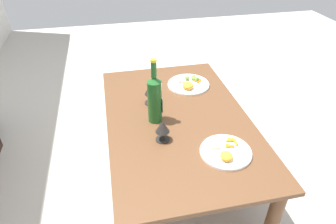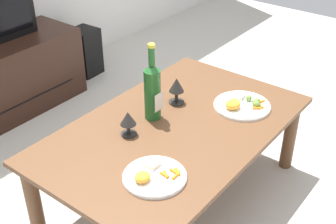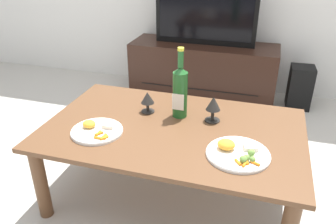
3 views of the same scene
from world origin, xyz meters
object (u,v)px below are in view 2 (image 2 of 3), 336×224
at_px(dining_table, 175,137).
at_px(wine_bottle, 152,90).
at_px(goblet_right, 177,87).
at_px(dinner_plate_left, 154,176).
at_px(dinner_plate_right, 242,105).
at_px(goblet_left, 128,120).
at_px(floor_speaker, 85,52).

relative_size(dining_table, wine_bottle, 3.45).
height_order(goblet_right, dinner_plate_left, goblet_right).
bearing_deg(dinner_plate_right, goblet_left, 151.42).
height_order(dining_table, floor_speaker, dining_table).
height_order(floor_speaker, wine_bottle, wine_bottle).
xyz_separation_m(dining_table, floor_speaker, (0.73, 1.43, -0.20)).
height_order(dining_table, goblet_left, goblet_left).
xyz_separation_m(dining_table, dinner_plate_left, (-0.36, -0.16, 0.08)).
height_order(dining_table, dinner_plate_left, dinner_plate_left).
bearing_deg(dinner_plate_left, floor_speaker, 55.63).
bearing_deg(dinner_plate_right, dining_table, 154.91).
bearing_deg(floor_speaker, dining_table, -119.67).
bearing_deg(dining_table, dinner_plate_left, -155.45).
xyz_separation_m(goblet_right, dinner_plate_right, (0.17, -0.29, -0.08)).
xyz_separation_m(floor_speaker, goblet_right, (-0.55, -1.30, 0.36)).
distance_m(dining_table, goblet_left, 0.27).
bearing_deg(wine_bottle, goblet_left, -177.88).
xyz_separation_m(dining_table, goblet_right, (0.18, 0.13, 0.16)).
relative_size(dining_table, dinner_plate_right, 4.60).
bearing_deg(dinner_plate_left, goblet_right, 28.25).
xyz_separation_m(wine_bottle, goblet_left, (-0.18, -0.01, -0.07)).
bearing_deg(dining_table, dinner_plate_right, -25.09).
distance_m(dining_table, floor_speaker, 1.62).
xyz_separation_m(goblet_left, dinner_plate_right, (0.54, -0.29, -0.07)).
xyz_separation_m(dining_table, goblet_left, (-0.19, 0.13, 0.14)).
relative_size(goblet_right, dinner_plate_right, 0.49).
bearing_deg(goblet_right, dinner_plate_left, -151.75).
bearing_deg(wine_bottle, floor_speaker, 60.48).
height_order(floor_speaker, dinner_plate_right, dinner_plate_right).
relative_size(wine_bottle, dinner_plate_right, 1.33).
bearing_deg(floor_speaker, wine_bottle, -122.05).
bearing_deg(wine_bottle, dinner_plate_right, -40.37).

